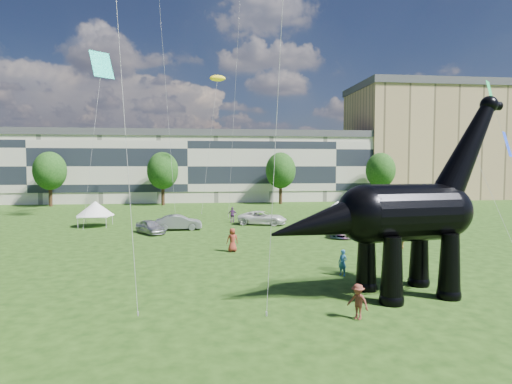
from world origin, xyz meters
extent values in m
plane|color=#16330C|center=(0.00, 0.00, 0.00)|extent=(220.00, 220.00, 0.00)
cube|color=beige|center=(-8.00, 62.00, 6.00)|extent=(78.00, 11.00, 12.00)
cube|color=tan|center=(40.00, 65.00, 11.00)|extent=(28.00, 18.00, 22.00)
cylinder|color=#382314|center=(-30.00, 53.00, 1.60)|extent=(0.56, 0.56, 3.20)
ellipsoid|color=#14380F|center=(-30.00, 53.00, 6.32)|extent=(5.20, 5.20, 6.24)
cylinder|color=#382314|center=(-12.00, 53.00, 1.60)|extent=(0.56, 0.56, 3.20)
ellipsoid|color=#14380F|center=(-12.00, 53.00, 6.32)|extent=(5.20, 5.20, 6.24)
cylinder|color=#382314|center=(8.00, 53.00, 1.60)|extent=(0.56, 0.56, 3.20)
ellipsoid|color=#14380F|center=(8.00, 53.00, 6.32)|extent=(5.20, 5.20, 6.24)
cylinder|color=#382314|center=(26.00, 53.00, 1.60)|extent=(0.56, 0.56, 3.20)
ellipsoid|color=#14380F|center=(26.00, 53.00, 6.32)|extent=(5.20, 5.20, 6.24)
cone|color=black|center=(4.14, -0.24, 1.66)|extent=(1.30, 1.30, 3.31)
sphere|color=black|center=(4.14, -0.24, 0.20)|extent=(1.22, 1.22, 1.22)
cone|color=black|center=(3.77, 2.16, 1.66)|extent=(1.30, 1.30, 3.31)
sphere|color=black|center=(3.77, 2.16, 0.20)|extent=(1.22, 1.22, 1.22)
cone|color=black|center=(7.41, 0.26, 1.66)|extent=(1.30, 1.30, 3.31)
sphere|color=black|center=(7.41, 0.26, 0.20)|extent=(1.22, 1.22, 1.22)
cone|color=black|center=(7.05, 2.66, 1.66)|extent=(1.30, 1.30, 3.31)
sphere|color=black|center=(7.05, 2.66, 0.20)|extent=(1.22, 1.22, 1.22)
cylinder|color=black|center=(5.48, 1.19, 4.31)|extent=(5.04, 3.65, 2.98)
sphere|color=black|center=(3.19, 0.84, 4.31)|extent=(2.98, 2.98, 2.98)
sphere|color=black|center=(7.77, 1.54, 4.31)|extent=(2.87, 2.87, 2.87)
cone|color=black|center=(9.11, 1.75, 7.51)|extent=(4.36, 2.26, 5.85)
sphere|color=black|center=(10.44, 1.95, 10.04)|extent=(0.93, 0.93, 0.93)
cylinder|color=black|center=(10.77, 2.00, 9.99)|extent=(0.84, 0.60, 0.49)
cone|color=black|center=(0.94, 0.50, 3.94)|extent=(6.12, 3.17, 3.24)
imported|color=#B0AFB4|center=(-10.31, 22.93, 0.69)|extent=(3.57, 4.29, 1.38)
imported|color=gray|center=(-7.67, 25.02, 0.78)|extent=(4.80, 1.80, 1.57)
imported|color=silver|center=(1.51, 27.94, 0.76)|extent=(6.02, 4.11, 1.53)
imported|color=#595960|center=(8.22, 19.37, 0.73)|extent=(4.00, 5.46, 1.47)
cube|color=white|center=(10.44, 28.36, 1.07)|extent=(3.55, 3.55, 0.12)
cone|color=white|center=(10.44, 28.36, 1.85)|extent=(4.49, 4.49, 1.46)
cylinder|color=#999999|center=(8.79, 27.37, 0.54)|extent=(0.06, 0.06, 1.07)
cylinder|color=#999999|center=(11.43, 26.70, 0.54)|extent=(0.06, 0.06, 1.07)
cylinder|color=#999999|center=(9.46, 30.02, 0.54)|extent=(0.06, 0.06, 1.07)
cylinder|color=#999999|center=(12.10, 29.34, 0.54)|extent=(0.06, 0.06, 1.07)
cube|color=white|center=(16.73, 31.01, 1.16)|extent=(3.93, 3.93, 0.13)
cone|color=white|center=(16.73, 31.01, 2.01)|extent=(4.97, 4.97, 1.58)
cylinder|color=#999999|center=(15.72, 29.17, 0.58)|extent=(0.06, 0.06, 1.16)
cylinder|color=#999999|center=(18.56, 30.00, 0.58)|extent=(0.06, 0.06, 1.16)
cylinder|color=#999999|center=(14.90, 32.02, 0.58)|extent=(0.06, 0.06, 1.16)
cylinder|color=#999999|center=(17.74, 32.84, 0.58)|extent=(0.06, 0.06, 1.16)
cube|color=white|center=(-16.96, 28.77, 1.15)|extent=(3.19, 3.19, 0.13)
cone|color=white|center=(-16.96, 28.77, 1.99)|extent=(4.05, 4.05, 1.57)
cylinder|color=#999999|center=(-18.45, 27.32, 0.58)|extent=(0.06, 0.06, 1.15)
cylinder|color=#999999|center=(-15.51, 27.28, 0.58)|extent=(0.06, 0.06, 1.15)
cylinder|color=#999999|center=(-18.40, 30.26, 0.58)|extent=(0.06, 0.06, 1.15)
cylinder|color=#999999|center=(-15.46, 30.21, 0.58)|extent=(0.06, 0.06, 1.15)
imported|color=maroon|center=(-2.81, 13.19, 0.93)|extent=(1.01, 0.76, 1.86)
imported|color=teal|center=(23.17, 32.76, 0.82)|extent=(0.52, 0.67, 1.64)
imported|color=brown|center=(10.91, 12.82, 0.82)|extent=(1.04, 1.22, 1.64)
imported|color=#693577|center=(-1.75, 30.25, 0.91)|extent=(1.09, 0.50, 1.82)
imported|color=#286494|center=(3.46, 5.22, 0.80)|extent=(0.66, 0.70, 1.60)
imported|color=black|center=(13.49, 22.51, 0.81)|extent=(1.47, 1.32, 1.62)
imported|color=brown|center=(1.77, -2.03, 0.78)|extent=(1.09, 1.16, 1.57)
ellipsoid|color=yellow|center=(-2.93, 47.29, 20.11)|extent=(2.18, 2.65, 0.95)
plane|color=#1436DD|center=(20.82, 14.16, 8.55)|extent=(1.99, 2.01, 2.13)
plane|color=green|center=(23.30, 20.24, 14.19)|extent=(1.73, 1.64, 1.88)
plane|color=#6719AF|center=(17.49, 14.17, 8.42)|extent=(2.15, 2.07, 1.87)
plane|color=#0DCDAC|center=(-17.20, 34.30, 18.83)|extent=(3.57, 3.25, 3.30)
camera|label=1|loc=(-4.82, -19.80, 6.79)|focal=30.00mm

